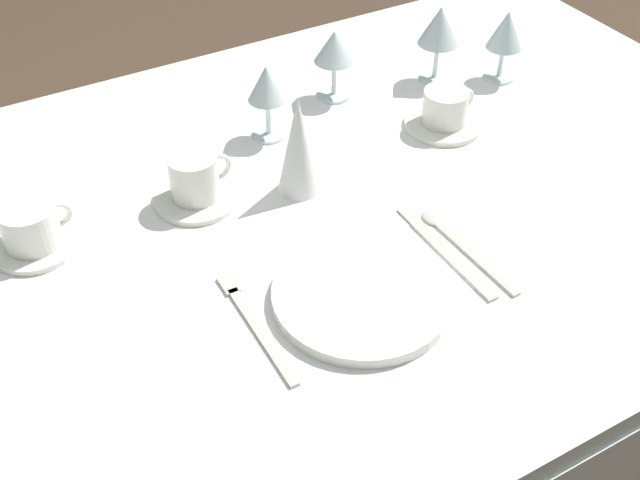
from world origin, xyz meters
The scene contains 17 objects.
ground_plane centered at (0.00, 0.00, 0.00)m, with size 6.00×6.00×0.00m, color #4C3828.
dining_table centered at (0.00, 0.00, 0.66)m, with size 1.80×1.11×0.74m.
dinner_plate centered at (-0.02, -0.22, 0.75)m, with size 0.26×0.26×0.02m, color white.
fork_outer centered at (-0.17, -0.19, 0.74)m, with size 0.02×0.23×0.00m.
dinner_knife centered at (0.14, -0.20, 0.74)m, with size 0.02×0.24×0.00m.
spoon_soup centered at (0.17, -0.19, 0.74)m, with size 0.03×0.22×0.01m.
saucer_left centered at (0.34, 0.09, 0.74)m, with size 0.14×0.14×0.01m, color white.
coffee_cup_left centered at (0.35, 0.09, 0.78)m, with size 0.10×0.08×0.06m.
saucer_right centered at (-0.39, 0.12, 0.74)m, with size 0.13×0.13×0.01m, color white.
coffee_cup_right centered at (-0.39, 0.12, 0.78)m, with size 0.11×0.09×0.07m.
saucer_far centered at (-0.13, 0.11, 0.74)m, with size 0.14×0.14×0.01m, color white.
coffee_cup_far centered at (-0.13, 0.11, 0.79)m, with size 0.10×0.08×0.07m.
wine_glass_centre centered at (0.05, 0.22, 0.84)m, with size 0.07×0.07×0.14m.
wine_glass_left centered at (0.54, 0.18, 0.84)m, with size 0.07×0.07×0.14m.
wine_glass_right centered at (0.43, 0.23, 0.85)m, with size 0.08×0.08×0.15m.
wine_glass_far centered at (0.22, 0.28, 0.84)m, with size 0.08×0.08×0.14m.
napkin_folded centered at (0.03, 0.05, 0.83)m, with size 0.07×0.07×0.17m, color white.
Camera 1 is at (-0.46, -0.88, 1.54)m, focal length 44.78 mm.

